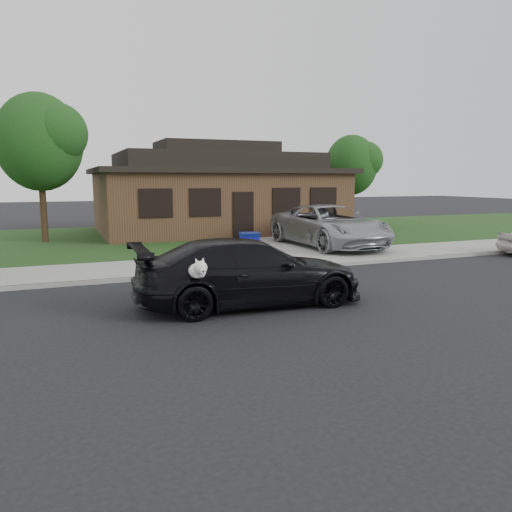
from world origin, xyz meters
name	(u,v)px	position (x,y,z in m)	size (l,w,h in m)	color
ground	(248,303)	(0.00, 0.00, 0.00)	(120.00, 120.00, 0.00)	black
sidewalk	(193,266)	(0.00, 5.00, 0.06)	(60.00, 3.00, 0.12)	gray
curb	(206,274)	(0.00, 3.50, 0.06)	(60.00, 0.12, 0.12)	gray
lawn	(149,239)	(0.00, 13.00, 0.07)	(60.00, 13.00, 0.13)	#193814
driveway	(291,240)	(6.00, 10.00, 0.07)	(4.50, 13.00, 0.14)	gray
sedan	(249,272)	(-0.04, -0.19, 0.76)	(5.30, 2.56, 1.52)	black
minivan	(329,226)	(6.26, 7.04, 0.98)	(2.79, 6.06, 1.68)	#A3A6AA
recycling_bin	(250,248)	(1.76, 4.42, 0.63)	(0.70, 0.70, 1.01)	#0E169E
house	(217,193)	(4.00, 15.00, 2.13)	(12.60, 8.60, 4.65)	#422B1C
tree_0	(43,140)	(-4.34, 12.88, 4.48)	(3.78, 3.60, 6.34)	#332114
tree_1	(354,164)	(12.14, 14.40, 3.71)	(3.15, 3.00, 5.25)	#332114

